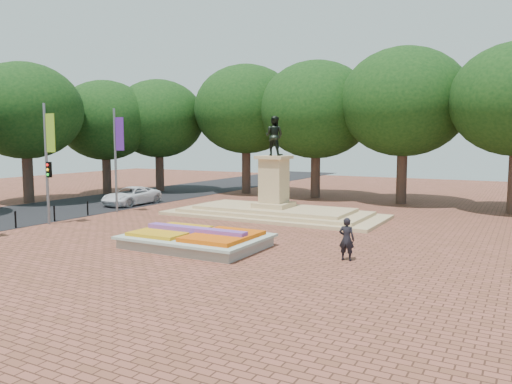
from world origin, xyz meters
TOP-DOWN VIEW (x-y plane):
  - ground at (0.00, 0.00)m, footprint 90.00×90.00m
  - asphalt_street at (-15.00, 5.00)m, footprint 9.00×90.00m
  - flower_bed at (1.03, -2.00)m, footprint 6.30×4.30m
  - monument at (0.00, 8.00)m, footprint 14.00×6.00m
  - tree_row_back at (2.33, 18.00)m, footprint 44.80×8.80m
  - tree_row_street at (-19.50, 4.67)m, footprint 8.40×25.40m
  - banner_poles at (-10.08, -1.31)m, footprint 0.88×11.17m
  - bollard_row at (-10.70, -1.50)m, footprint 0.12×13.12m
  - van at (-12.02, 7.89)m, footprint 2.35×4.94m
  - pedestrian at (7.89, -1.16)m, footprint 0.66×0.44m

SIDE VIEW (x-z plane):
  - ground at x=0.00m, z-range 0.00..0.00m
  - asphalt_street at x=-15.00m, z-range 0.00..0.02m
  - flower_bed at x=1.03m, z-range -0.08..0.83m
  - bollard_row at x=-10.70m, z-range 0.04..1.02m
  - van at x=-12.02m, z-range 0.00..1.36m
  - monument at x=0.00m, z-range -2.32..4.09m
  - pedestrian at x=7.89m, z-range 0.00..1.77m
  - banner_poles at x=-10.08m, z-range 0.38..7.38m
  - tree_row_street at x=-19.50m, z-range 1.40..11.38m
  - tree_row_back at x=2.33m, z-range 1.46..11.89m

